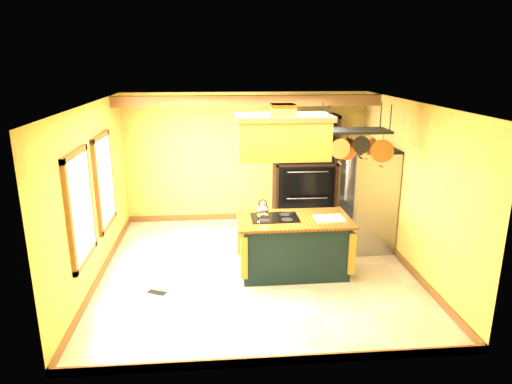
{
  "coord_description": "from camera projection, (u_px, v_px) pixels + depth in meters",
  "views": [
    {
      "loc": [
        -0.6,
        -6.85,
        3.33
      ],
      "look_at": [
        0.02,
        0.3,
        1.24
      ],
      "focal_mm": 32.0,
      "sensor_mm": 36.0,
      "label": 1
    }
  ],
  "objects": [
    {
      "name": "ceiling",
      "position": [
        257.0,
        103.0,
        6.78
      ],
      "size": [
        5.0,
        5.0,
        0.0
      ],
      "primitive_type": "plane",
      "rotation": [
        3.14,
        0.0,
        0.0
      ],
      "color": "white",
      "rests_on": "wall_back"
    },
    {
      "name": "wall_left",
      "position": [
        93.0,
        194.0,
        6.95
      ],
      "size": [
        0.02,
        5.0,
        2.7
      ],
      "primitive_type": "cube",
      "color": "#DEC551",
      "rests_on": "floor"
    },
    {
      "name": "range_hood",
      "position": [
        283.0,
        135.0,
        6.79
      ],
      "size": [
        1.42,
        0.81,
        0.8
      ],
      "color": "gold",
      "rests_on": "ceiling"
    },
    {
      "name": "refrigerator",
      "position": [
        368.0,
        200.0,
        8.23
      ],
      "size": [
        0.78,
        0.93,
        1.81
      ],
      "color": "#94969C",
      "rests_on": "floor"
    },
    {
      "name": "window_far",
      "position": [
        105.0,
        181.0,
        7.51
      ],
      "size": [
        0.06,
        1.06,
        1.56
      ],
      "color": "brown",
      "rests_on": "wall_left"
    },
    {
      "name": "floor_register",
      "position": [
        157.0,
        292.0,
        6.76
      ],
      "size": [
        0.3,
        0.22,
        0.01
      ],
      "primitive_type": "cube",
      "rotation": [
        0.0,
        0.0,
        -0.42
      ],
      "color": "black",
      "rests_on": "floor"
    },
    {
      "name": "wall_right",
      "position": [
        410.0,
        187.0,
        7.36
      ],
      "size": [
        0.02,
        5.0,
        2.7
      ],
      "primitive_type": "cube",
      "color": "#DEC551",
      "rests_on": "floor"
    },
    {
      "name": "pot_rack",
      "position": [
        355.0,
        139.0,
        6.9
      ],
      "size": [
        1.12,
        0.51,
        0.88
      ],
      "color": "black",
      "rests_on": "ceiling"
    },
    {
      "name": "hutch",
      "position": [
        304.0,
        181.0,
        9.54
      ],
      "size": [
        1.28,
        0.58,
        2.27
      ],
      "color": "black",
      "rests_on": "floor"
    },
    {
      "name": "wall_back",
      "position": [
        246.0,
        158.0,
        9.55
      ],
      "size": [
        5.0,
        0.02,
        2.7
      ],
      "primitive_type": "cube",
      "color": "#DEC551",
      "rests_on": "floor"
    },
    {
      "name": "wall_front",
      "position": [
        277.0,
        256.0,
        4.76
      ],
      "size": [
        5.0,
        0.02,
        2.7
      ],
      "primitive_type": "cube",
      "color": "#DEC551",
      "rests_on": "floor"
    },
    {
      "name": "kitchen_island",
      "position": [
        293.0,
        245.0,
        7.3
      ],
      "size": [
        1.8,
        1.01,
        1.11
      ],
      "rotation": [
        0.0,
        0.0,
        0.01
      ],
      "color": "black",
      "rests_on": "floor"
    },
    {
      "name": "ceiling_beam",
      "position": [
        249.0,
        101.0,
        8.44
      ],
      "size": [
        5.0,
        0.15,
        0.2
      ],
      "primitive_type": "cube",
      "color": "brown",
      "rests_on": "ceiling"
    },
    {
      "name": "window_near",
      "position": [
        81.0,
        207.0,
        6.17
      ],
      "size": [
        0.06,
        1.06,
        1.56
      ],
      "color": "brown",
      "rests_on": "wall_left"
    },
    {
      "name": "floor",
      "position": [
        256.0,
        269.0,
        7.53
      ],
      "size": [
        5.0,
        5.0,
        0.0
      ],
      "primitive_type": "plane",
      "color": "beige",
      "rests_on": "ground"
    }
  ]
}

